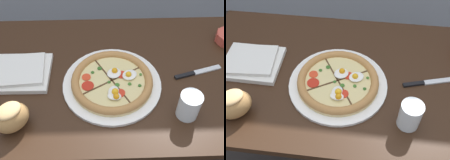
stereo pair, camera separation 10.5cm
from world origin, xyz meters
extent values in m
plane|color=#2D2826|center=(0.00, 0.00, 0.00)|extent=(12.00, 12.00, 0.00)
cube|color=#331E11|center=(0.00, 0.00, 0.76)|extent=(1.35, 0.71, 0.03)
cube|color=#331E11|center=(-0.63, 0.30, 0.37)|extent=(0.06, 0.06, 0.74)
cylinder|color=white|center=(-0.08, -0.05, 0.78)|extent=(0.37, 0.37, 0.01)
cylinder|color=#E5C684|center=(-0.08, -0.05, 0.79)|extent=(0.31, 0.31, 0.01)
cylinder|color=#E0CC84|center=(-0.08, -0.05, 0.80)|extent=(0.26, 0.26, 0.00)
torus|color=#B27A42|center=(-0.08, -0.05, 0.80)|extent=(0.31, 0.31, 0.03)
cube|color=#472D19|center=(-0.03, -0.02, 0.80)|extent=(0.11, 0.07, 0.00)
cube|color=#472D19|center=(-0.12, 0.00, 0.80)|extent=(0.07, 0.11, 0.00)
cube|color=#472D19|center=(-0.14, -0.09, 0.80)|extent=(0.11, 0.07, 0.00)
cube|color=#472D19|center=(-0.05, -0.11, 0.80)|extent=(0.07, 0.11, 0.00)
cylinder|color=red|center=(-0.06, -0.12, 0.80)|extent=(0.04, 0.04, 0.00)
cylinder|color=red|center=(-0.17, -0.08, 0.80)|extent=(0.05, 0.05, 0.00)
cylinder|color=red|center=(-0.18, -0.04, 0.80)|extent=(0.03, 0.03, 0.00)
cylinder|color=red|center=(-0.05, -0.03, 0.80)|extent=(0.04, 0.04, 0.00)
ellipsoid|color=white|center=(-0.08, -0.11, 0.81)|extent=(0.05, 0.06, 0.01)
sphere|color=#F4AD1E|center=(-0.07, -0.12, 0.82)|extent=(0.03, 0.03, 0.03)
ellipsoid|color=white|center=(-0.08, -0.13, 0.81)|extent=(0.05, 0.04, 0.01)
sphere|color=orange|center=(-0.07, -0.14, 0.82)|extent=(0.02, 0.02, 0.02)
ellipsoid|color=white|center=(-0.07, -0.02, 0.81)|extent=(0.07, 0.07, 0.01)
sphere|color=orange|center=(-0.07, -0.02, 0.82)|extent=(0.02, 0.02, 0.02)
ellipsoid|color=white|center=(-0.02, -0.03, 0.81)|extent=(0.08, 0.07, 0.01)
sphere|color=#F4AD1E|center=(-0.02, -0.04, 0.82)|extent=(0.02, 0.02, 0.02)
cylinder|color=#386B23|center=(-0.06, -0.08, 0.80)|extent=(0.02, 0.02, 0.00)
cylinder|color=#386B23|center=(-0.02, -0.07, 0.80)|extent=(0.01, 0.01, 0.00)
cylinder|color=#2D5B1E|center=(0.02, -0.08, 0.80)|extent=(0.01, 0.01, 0.00)
cylinder|color=#386B23|center=(0.03, -0.03, 0.80)|extent=(0.01, 0.01, 0.00)
cylinder|color=#2D5B1E|center=(-0.09, -0.06, 0.80)|extent=(0.01, 0.01, 0.00)
cylinder|color=#2D5B1E|center=(-0.16, -0.01, 0.80)|extent=(0.01, 0.01, 0.00)
cylinder|color=#2D5B1E|center=(-0.13, 0.01, 0.80)|extent=(0.02, 0.02, 0.00)
cylinder|color=#C64C3D|center=(0.40, 0.22, 0.80)|extent=(0.01, 0.01, 0.04)
cylinder|color=#C64C3D|center=(0.38, 0.18, 0.80)|extent=(0.01, 0.01, 0.04)
cylinder|color=#C64C3D|center=(0.40, 0.14, 0.80)|extent=(0.01, 0.01, 0.04)
cube|color=silver|center=(-0.44, 0.01, 0.78)|extent=(0.23, 0.20, 0.02)
cube|color=silver|center=(-0.44, 0.01, 0.80)|extent=(0.20, 0.17, 0.02)
ellipsoid|color=#B27F47|center=(-0.42, -0.22, 0.82)|extent=(0.15, 0.15, 0.10)
ellipsoid|color=#EAB775|center=(-0.42, -0.22, 0.87)|extent=(0.11, 0.10, 0.03)
cube|color=silver|center=(0.30, 0.01, 0.78)|extent=(0.12, 0.05, 0.01)
cube|color=black|center=(0.20, -0.02, 0.78)|extent=(0.08, 0.04, 0.01)
cylinder|color=white|center=(0.17, -0.19, 0.83)|extent=(0.08, 0.08, 0.10)
cylinder|color=silver|center=(0.17, -0.19, 0.80)|extent=(0.06, 0.06, 0.06)
camera|label=1|loc=(-0.11, -0.74, 1.61)|focal=45.00mm
camera|label=2|loc=(0.00, -0.73, 1.61)|focal=45.00mm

